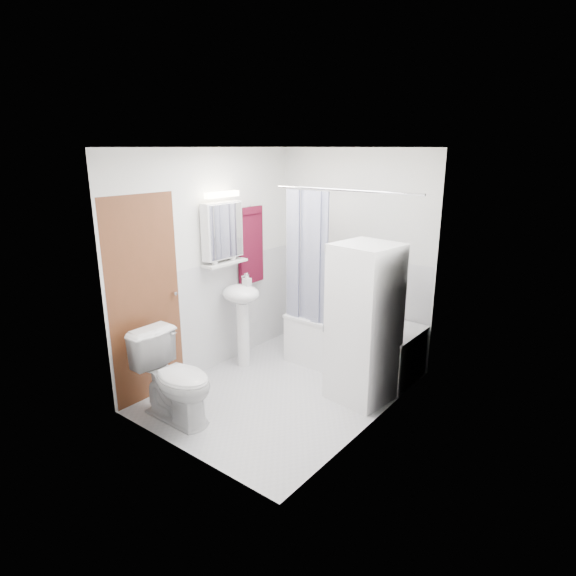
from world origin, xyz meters
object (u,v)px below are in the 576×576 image
Objects in this scene: bathtub at (353,342)px; washer_dryer at (364,323)px; sink at (242,306)px; toilet at (175,379)px.

washer_dryer is at bearing -52.35° from bathtub.
bathtub is 0.82m from washer_dryer.
toilet is at bearing -75.81° from sink.
toilet is (-1.13, -1.39, -0.38)m from washer_dryer.
sink is 1.44m from washer_dryer.
washer_dryer reaches higher than bathtub.
bathtub is 0.95× the size of washer_dryer.
bathtub is 2.05m from toilet.
toilet reaches higher than bathtub.
bathtub is 1.31m from sink.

